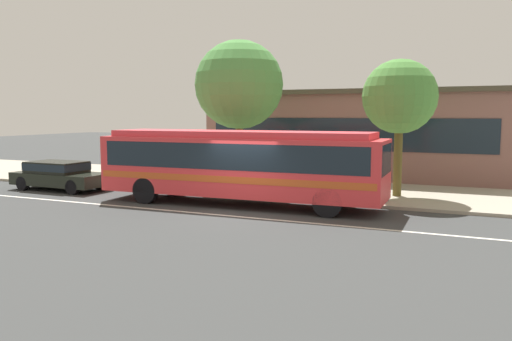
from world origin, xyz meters
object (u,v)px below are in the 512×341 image
sedan_behind_bus (59,174)px  street_tree_near_stop (239,85)px  transit_bus (240,162)px  bus_stop_sign (387,162)px  pedestrian_waiting_near_sign (386,176)px  street_tree_mid_block (400,97)px

sedan_behind_bus → street_tree_near_stop: street_tree_near_stop is taller
transit_bus → bus_stop_sign: bearing=19.8°
pedestrian_waiting_near_sign → bus_stop_sign: bearing=-77.9°
bus_stop_sign → pedestrian_waiting_near_sign: bearing=102.1°
sedan_behind_bus → bus_stop_sign: bearing=6.5°
transit_bus → bus_stop_sign: (5.12, 1.85, 0.04)m
sedan_behind_bus → street_tree_mid_block: size_ratio=0.82×
bus_stop_sign → transit_bus: bearing=-160.2°
pedestrian_waiting_near_sign → street_tree_near_stop: (-6.98, 1.70, 3.65)m
transit_bus → bus_stop_sign: 5.44m
sedan_behind_bus → street_tree_near_stop: size_ratio=0.68×
pedestrian_waiting_near_sign → street_tree_near_stop: bearing=166.3°
transit_bus → pedestrian_waiting_near_sign: bearing=25.4°
street_tree_mid_block → transit_bus: bearing=-143.2°
transit_bus → street_tree_mid_block: size_ratio=1.99×
street_tree_near_stop → street_tree_mid_block: street_tree_near_stop is taller
pedestrian_waiting_near_sign → sedan_behind_bus: bearing=-171.3°
bus_stop_sign → sedan_behind_bus: bearing=-173.5°
transit_bus → sedan_behind_bus: 9.21m
transit_bus → pedestrian_waiting_near_sign: 5.57m
sedan_behind_bus → pedestrian_waiting_near_sign: pedestrian_waiting_near_sign is taller
street_tree_mid_block → sedan_behind_bus: bearing=-165.6°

